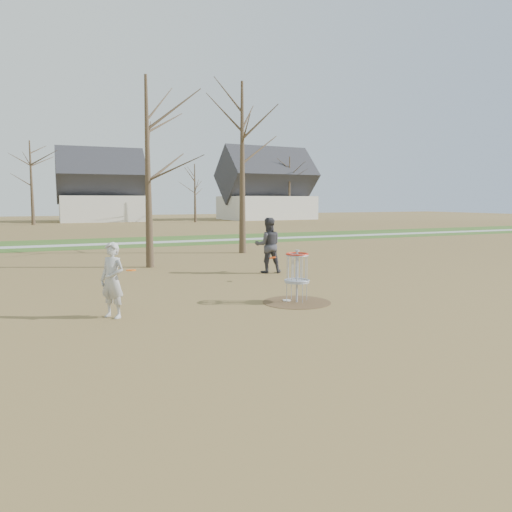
{
  "coord_description": "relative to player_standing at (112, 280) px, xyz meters",
  "views": [
    {
      "loc": [
        -6.31,
        -11.32,
        2.68
      ],
      "look_at": [
        -0.5,
        1.5,
        1.1
      ],
      "focal_mm": 35.0,
      "sensor_mm": 36.0,
      "label": 1
    }
  ],
  "objects": [
    {
      "name": "green_band",
      "position": [
        4.66,
        20.75,
        -0.86
      ],
      "size": [
        160.0,
        8.0,
        0.01
      ],
      "primitive_type": "cube",
      "color": "#2D5119",
      "rests_on": "ground"
    },
    {
      "name": "houses_row",
      "position": [
        8.98,
        52.31,
        2.66
      ],
      "size": [
        56.51,
        10.01,
        7.26
      ],
      "color": "silver",
      "rests_on": "ground"
    },
    {
      "name": "bare_trees",
      "position": [
        6.44,
        35.54,
        4.48
      ],
      "size": [
        52.62,
        44.98,
        9.0
      ],
      "color": "#382B1E",
      "rests_on": "ground"
    },
    {
      "name": "footpath",
      "position": [
        4.66,
        19.75,
        -0.85
      ],
      "size": [
        160.0,
        1.5,
        0.01
      ],
      "primitive_type": "cube",
      "color": "#9E9E99",
      "rests_on": "green_band"
    },
    {
      "name": "discs_in_play",
      "position": [
        3.12,
        1.53,
        0.07
      ],
      "size": [
        5.42,
        3.47,
        0.35
      ],
      "color": "#E03D0B",
      "rests_on": "ground"
    },
    {
      "name": "player_throwing",
      "position": [
        6.32,
        4.93,
        0.15
      ],
      "size": [
        1.16,
        1.01,
        2.04
      ],
      "primitive_type": "imported",
      "rotation": [
        0.0,
        0.0,
        2.87
      ],
      "color": "#39383D",
      "rests_on": "ground"
    },
    {
      "name": "disc_golf_basket",
      "position": [
        4.66,
        -0.25,
        0.05
      ],
      "size": [
        0.64,
        0.64,
        1.35
      ],
      "color": "#9EA3AD",
      "rests_on": "ground"
    },
    {
      "name": "dirt_circle",
      "position": [
        4.66,
        -0.25,
        -0.86
      ],
      "size": [
        1.8,
        1.8,
        0.01
      ],
      "primitive_type": "cylinder",
      "color": "#47331E",
      "rests_on": "ground"
    },
    {
      "name": "ground",
      "position": [
        4.66,
        -0.25,
        -0.87
      ],
      "size": [
        160.0,
        160.0,
        0.0
      ],
      "primitive_type": "plane",
      "color": "brown",
      "rests_on": "ground"
    },
    {
      "name": "disc_grounded",
      "position": [
        4.5,
        0.01,
        -0.85
      ],
      "size": [
        0.22,
        0.22,
        0.02
      ],
      "primitive_type": "cylinder",
      "color": "silver",
      "rests_on": "dirt_circle"
    },
    {
      "name": "player_standing",
      "position": [
        0.0,
        0.0,
        0.0
      ],
      "size": [
        0.72,
        0.75,
        1.73
      ],
      "primitive_type": "imported",
      "rotation": [
        0.0,
        0.0,
        -0.88
      ],
      "color": "#B2B2B2",
      "rests_on": "ground"
    }
  ]
}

